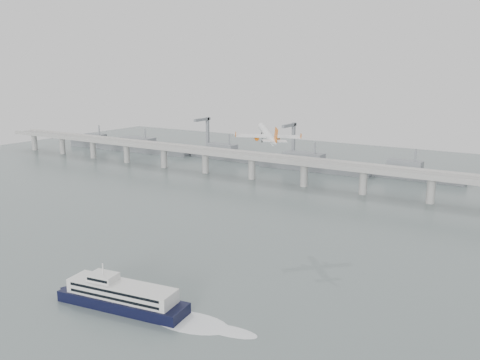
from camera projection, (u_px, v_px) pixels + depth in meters
The scene contains 5 objects.
ground at pixel (177, 277), 237.17m from camera, with size 900.00×900.00×0.00m, color slate.
bridge at pixel (338, 169), 398.69m from camera, with size 800.00×22.00×23.90m.
distant_fleet at pixel (223, 154), 535.54m from camera, with size 453.00×60.90×40.00m.
ferry at pixel (122, 296), 206.08m from camera, with size 92.61×25.86×17.51m.
airliner at pixel (268, 135), 277.83m from camera, with size 31.83×33.50×10.71m.
Camera 1 is at (143.84, -171.25, 95.65)m, focal length 38.00 mm.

